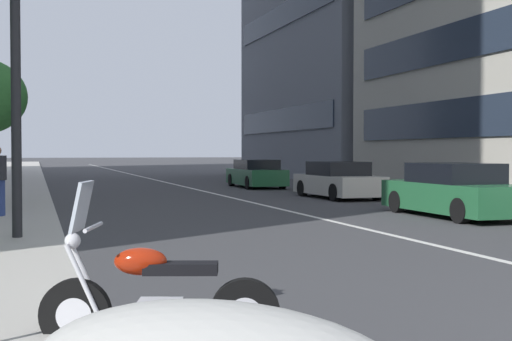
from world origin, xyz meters
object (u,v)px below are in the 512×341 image
object	(u,v)px
car_mid_block_traffic	(454,192)
car_following_behind	(338,181)
motorcycle_mid_row	(155,300)
car_approaching_light	(256,174)

from	to	relation	value
car_mid_block_traffic	car_following_behind	size ratio (longest dim) A/B	1.08
car_following_behind	motorcycle_mid_row	bearing A→B (deg)	148.75
motorcycle_mid_row	car_following_behind	size ratio (longest dim) A/B	0.47
motorcycle_mid_row	car_mid_block_traffic	size ratio (longest dim) A/B	0.43
motorcycle_mid_row	car_approaching_light	world-z (taller)	motorcycle_mid_row
motorcycle_mid_row	car_approaching_light	distance (m)	26.51
motorcycle_mid_row	car_approaching_light	size ratio (longest dim) A/B	0.44
car_approaching_light	car_following_behind	bearing A→B (deg)	-174.84
car_following_behind	car_approaching_light	xyz separation A→B (m)	(8.03, 0.57, 0.01)
car_mid_block_traffic	car_following_behind	bearing A→B (deg)	-0.15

